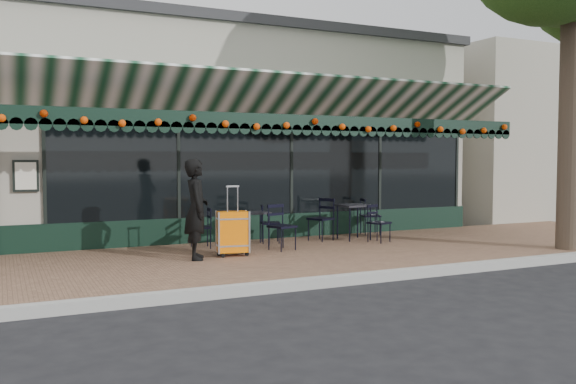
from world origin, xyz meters
name	(u,v)px	position (x,y,z in m)	size (l,w,h in m)	color
ground	(324,286)	(0.00, 0.00, 0.00)	(80.00, 80.00, 0.00)	black
sidewalk	(267,259)	(0.00, 2.00, 0.07)	(18.00, 4.00, 0.15)	brown
curb	(326,282)	(0.00, -0.08, 0.07)	(18.00, 0.16, 0.15)	#9E9E99
restaurant_building	(176,140)	(0.00, 7.84, 2.27)	(12.00, 9.60, 4.50)	#A19A8B
neighbor_building_right	(540,141)	(13.00, 8.00, 2.40)	(12.00, 8.00, 4.80)	#9D9A8A
woman	(196,209)	(-1.22, 2.09, 0.97)	(0.60, 0.39, 1.64)	black
suitcase	(233,233)	(-0.57, 2.17, 0.55)	(0.56, 0.37, 1.18)	orange
cafe_table_a	(354,208)	(2.39, 3.08, 0.79)	(0.58, 0.58, 0.72)	black
cafe_table_b	(254,215)	(0.27, 3.25, 0.72)	(0.51, 0.51, 0.63)	black
chair_a_left	(321,219)	(1.71, 3.23, 0.58)	(0.43, 0.43, 0.86)	black
chair_a_right	(370,216)	(3.14, 3.62, 0.55)	(0.40, 0.40, 0.80)	black
chair_a_front	(379,223)	(2.63, 2.52, 0.53)	(0.38, 0.38, 0.75)	black
chair_b_left	(201,228)	(-0.78, 3.29, 0.52)	(0.37, 0.37, 0.75)	black
chair_b_right	(270,223)	(0.66, 3.37, 0.53)	(0.38, 0.38, 0.76)	black
chair_b_front	(282,227)	(0.47, 2.42, 0.57)	(0.42, 0.42, 0.83)	black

